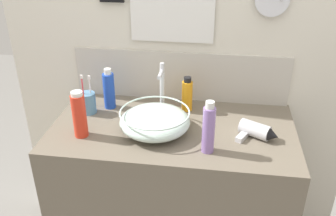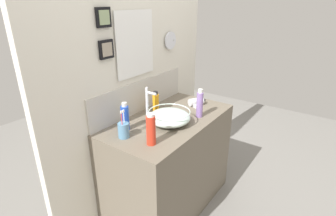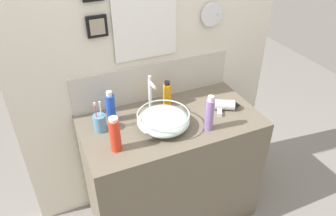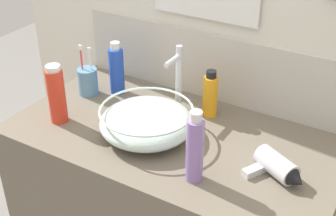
{
  "view_description": "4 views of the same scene",
  "coord_description": "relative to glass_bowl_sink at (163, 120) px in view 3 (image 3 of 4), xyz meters",
  "views": [
    {
      "loc": [
        0.19,
        -1.51,
        1.79
      ],
      "look_at": [
        -0.02,
        0.0,
        0.97
      ],
      "focal_mm": 40.0,
      "sensor_mm": 36.0,
      "label": 1
    },
    {
      "loc": [
        -1.58,
        -1.11,
        1.76
      ],
      "look_at": [
        -0.02,
        0.0,
        0.97
      ],
      "focal_mm": 28.0,
      "sensor_mm": 36.0,
      "label": 2
    },
    {
      "loc": [
        -0.71,
        -1.55,
        2.1
      ],
      "look_at": [
        -0.02,
        0.0,
        0.97
      ],
      "focal_mm": 35.0,
      "sensor_mm": 36.0,
      "label": 3
    },
    {
      "loc": [
        0.67,
        -1.17,
        1.78
      ],
      "look_at": [
        -0.02,
        0.0,
        0.97
      ],
      "focal_mm": 50.0,
      "sensor_mm": 36.0,
      "label": 4
    }
  ],
  "objects": [
    {
      "name": "ground_plane",
      "position": [
        0.08,
        0.05,
        -0.92
      ],
      "size": [
        6.0,
        6.0,
        0.0
      ],
      "primitive_type": "plane",
      "color": "gray"
    },
    {
      "name": "glass_bowl_sink",
      "position": [
        0.0,
        0.0,
        0.0
      ],
      "size": [
        0.33,
        0.33,
        0.11
      ],
      "color": "silver",
      "rests_on": "vanity_counter"
    },
    {
      "name": "soap_dispenser",
      "position": [
        -0.33,
        -0.08,
        0.05
      ],
      "size": [
        0.06,
        0.06,
        0.22
      ],
      "color": "red",
      "rests_on": "vanity_counter"
    },
    {
      "name": "lotion_bottle",
      "position": [
        -0.27,
        0.2,
        0.04
      ],
      "size": [
        0.06,
        0.06,
        0.21
      ],
      "color": "blue",
      "rests_on": "vanity_counter"
    },
    {
      "name": "vanity_counter",
      "position": [
        0.08,
        0.05,
        -0.49
      ],
      "size": [
        1.15,
        0.61,
        0.87
      ],
      "primitive_type": "cube",
      "color": "#6B6051",
      "rests_on": "ground"
    },
    {
      "name": "faucet",
      "position": [
        0.0,
        0.21,
        0.09
      ],
      "size": [
        0.02,
        0.1,
        0.25
      ],
      "color": "silver",
      "rests_on": "vanity_counter"
    },
    {
      "name": "shampoo_bottle",
      "position": [
        0.13,
        0.23,
        0.03
      ],
      "size": [
        0.05,
        0.05,
        0.18
      ],
      "color": "orange",
      "rests_on": "vanity_counter"
    },
    {
      "name": "back_panel",
      "position": [
        0.08,
        0.39,
        0.32
      ],
      "size": [
        1.86,
        0.1,
        2.5
      ],
      "color": "silver",
      "rests_on": "ground"
    },
    {
      "name": "spray_bottle",
      "position": [
        0.25,
        -0.12,
        0.06
      ],
      "size": [
        0.05,
        0.05,
        0.24
      ],
      "color": "#8C6BB2",
      "rests_on": "vanity_counter"
    },
    {
      "name": "hair_drier",
      "position": [
        0.46,
        0.01,
        -0.02
      ],
      "size": [
        0.2,
        0.14,
        0.07
      ],
      "color": "silver",
      "rests_on": "vanity_counter"
    },
    {
      "name": "toothbrush_cup",
      "position": [
        -0.36,
        0.13,
        0.0
      ],
      "size": [
        0.08,
        0.08,
        0.21
      ],
      "color": "#598CB2",
      "rests_on": "vanity_counter"
    }
  ]
}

